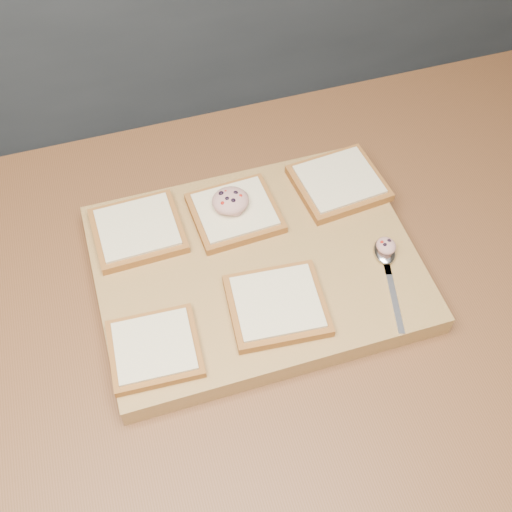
{
  "coord_description": "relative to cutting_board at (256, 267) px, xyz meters",
  "views": [
    {
      "loc": [
        -0.31,
        -0.44,
        1.67
      ],
      "look_at": [
        -0.16,
        0.05,
        0.95
      ],
      "focal_mm": 45.0,
      "sensor_mm": 36.0,
      "label": 1
    }
  ],
  "objects": [
    {
      "name": "ground",
      "position": [
        0.16,
        -0.05,
        -0.92
      ],
      "size": [
        4.0,
        4.0,
        0.0
      ],
      "primitive_type": "plane",
      "color": "#515459",
      "rests_on": "ground"
    },
    {
      "name": "island_counter",
      "position": [
        0.16,
        -0.05,
        -0.46
      ],
      "size": [
        2.0,
        0.8,
        0.9
      ],
      "color": "slate",
      "rests_on": "ground"
    },
    {
      "name": "cutting_board",
      "position": [
        0.0,
        0.0,
        0.0
      ],
      "size": [
        0.44,
        0.34,
        0.04
      ],
      "primitive_type": "cube",
      "color": "tan",
      "rests_on": "island_counter"
    },
    {
      "name": "bread_far_left",
      "position": [
        -0.15,
        0.09,
        0.03
      ],
      "size": [
        0.13,
        0.12,
        0.02
      ],
      "color": "#976227",
      "rests_on": "cutting_board"
    },
    {
      "name": "bread_far_center",
      "position": [
        -0.01,
        0.09,
        0.03
      ],
      "size": [
        0.13,
        0.12,
        0.02
      ],
      "color": "#976227",
      "rests_on": "cutting_board"
    },
    {
      "name": "bread_far_right",
      "position": [
        0.16,
        0.09,
        0.03
      ],
      "size": [
        0.14,
        0.13,
        0.02
      ],
      "color": "#976227",
      "rests_on": "cutting_board"
    },
    {
      "name": "bread_near_left",
      "position": [
        -0.16,
        -0.1,
        0.03
      ],
      "size": [
        0.12,
        0.11,
        0.02
      ],
      "color": "#976227",
      "rests_on": "cutting_board"
    },
    {
      "name": "bread_near_center",
      "position": [
        0.0,
        -0.08,
        0.03
      ],
      "size": [
        0.13,
        0.13,
        0.02
      ],
      "color": "#976227",
      "rests_on": "cutting_board"
    },
    {
      "name": "tuna_salad_dollop",
      "position": [
        -0.01,
        0.09,
        0.05
      ],
      "size": [
        0.05,
        0.05,
        0.03
      ],
      "color": "tan",
      "rests_on": "bread_far_center"
    },
    {
      "name": "spoon",
      "position": [
        0.17,
        -0.05,
        0.02
      ],
      "size": [
        0.06,
        0.15,
        0.01
      ],
      "color": "silver",
      "rests_on": "cutting_board"
    },
    {
      "name": "spoon_salad",
      "position": [
        0.18,
        -0.04,
        0.04
      ],
      "size": [
        0.03,
        0.03,
        0.02
      ],
      "color": "tan",
      "rests_on": "spoon"
    }
  ]
}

